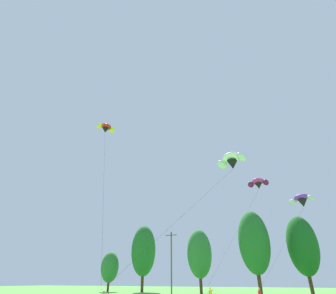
% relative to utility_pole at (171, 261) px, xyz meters
% --- Properties ---
extents(treeline_tree_a, '(4.11, 4.11, 8.55)m').
position_rel_utility_pole_xyz_m(treeline_tree_a, '(-19.91, 9.33, -0.38)').
color(treeline_tree_a, '#472D19').
rests_on(treeline_tree_a, ground_plane).
extents(treeline_tree_b, '(5.70, 5.70, 14.43)m').
position_rel_utility_pole_xyz_m(treeline_tree_b, '(-12.04, 11.21, 3.18)').
color(treeline_tree_b, '#472D19').
rests_on(treeline_tree_b, ground_plane).
extents(treeline_tree_c, '(5.13, 5.13, 12.32)m').
position_rel_utility_pole_xyz_m(treeline_tree_c, '(2.28, 9.70, 1.91)').
color(treeline_tree_c, '#472D19').
rests_on(treeline_tree_c, ground_plane).
extents(treeline_tree_d, '(5.76, 5.76, 14.66)m').
position_rel_utility_pole_xyz_m(treeline_tree_d, '(14.00, 7.18, 3.32)').
color(treeline_tree_d, '#472D19').
rests_on(treeline_tree_d, ground_plane).
extents(treeline_tree_e, '(5.45, 5.45, 13.52)m').
position_rel_utility_pole_xyz_m(treeline_tree_e, '(22.29, 10.20, 2.64)').
color(treeline_tree_e, '#472D19').
rests_on(treeline_tree_e, ground_plane).
extents(utility_pole, '(2.20, 0.26, 10.57)m').
position_rel_utility_pole_xyz_m(utility_pole, '(0.00, 0.00, 0.00)').
color(utility_pole, brown).
rests_on(utility_pole, ground_plane).
extents(kite_flyer_mid, '(0.59, 0.62, 1.69)m').
position_rel_utility_pole_xyz_m(kite_flyer_mid, '(11.58, -16.36, -4.55)').
color(kite_flyer_mid, gray).
rests_on(kite_flyer_mid, ground_plane).
extents(parafoil_kite_high_white, '(10.89, 11.97, 14.31)m').
position_rel_utility_pole_xyz_m(parafoil_kite_high_white, '(15.86, -18.77, 9.32)').
color(parafoil_kite_high_white, white).
extents(parafoil_kite_mid_magenta, '(7.73, 18.10, 17.56)m').
position_rel_utility_pole_xyz_m(parafoil_kite_mid_magenta, '(16.95, 0.97, 12.57)').
color(parafoil_kite_mid_magenta, '#D12893').
extents(parafoil_kite_far_purple, '(8.43, 13.53, 12.61)m').
position_rel_utility_pole_xyz_m(parafoil_kite_far_purple, '(23.07, -5.05, 7.28)').
color(parafoil_kite_far_purple, purple).
extents(parafoil_kite_low_red_yellow, '(12.30, 13.39, 24.07)m').
position_rel_utility_pole_xyz_m(parafoil_kite_low_red_yellow, '(-4.18, -17.53, 19.33)').
color(parafoil_kite_low_red_yellow, red).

